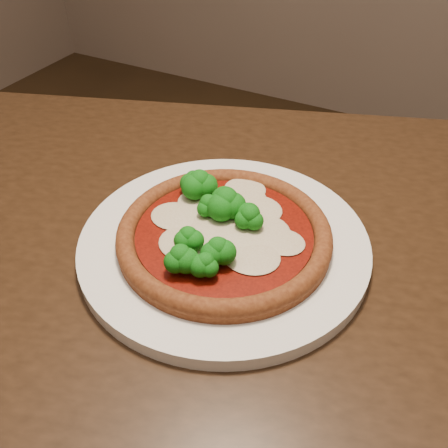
% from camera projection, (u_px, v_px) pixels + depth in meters
% --- Properties ---
extents(dining_table, '(1.46, 1.13, 0.75)m').
position_uv_depth(dining_table, '(232.00, 292.00, 0.70)').
color(dining_table, black).
rests_on(dining_table, floor).
extents(plate, '(0.36, 0.36, 0.02)m').
position_uv_depth(plate, '(224.00, 243.00, 0.62)').
color(plate, white).
rests_on(plate, dining_table).
extents(pizza, '(0.26, 0.26, 0.06)m').
position_uv_depth(pizza, '(223.00, 230.00, 0.60)').
color(pizza, brown).
rests_on(pizza, plate).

